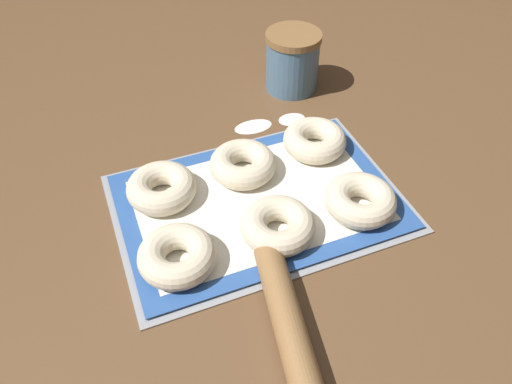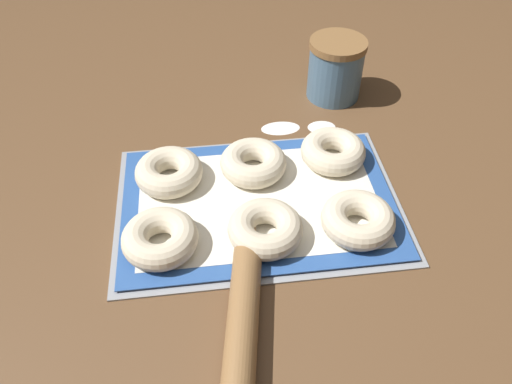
{
  "view_description": "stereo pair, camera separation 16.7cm",
  "coord_description": "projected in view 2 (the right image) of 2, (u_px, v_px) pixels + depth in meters",
  "views": [
    {
      "loc": [
        -0.25,
        -0.6,
        0.69
      ],
      "look_at": [
        -0.0,
        0.01,
        0.03
      ],
      "focal_mm": 35.0,
      "sensor_mm": 36.0,
      "label": 1
    },
    {
      "loc": [
        -0.09,
        -0.65,
        0.69
      ],
      "look_at": [
        -0.0,
        0.01,
        0.03
      ],
      "focal_mm": 35.0,
      "sensor_mm": 36.0,
      "label": 2
    }
  ],
  "objects": [
    {
      "name": "baking_mat",
      "position": [
        256.0,
        201.0,
        0.95
      ],
      "size": [
        0.52,
        0.35,
        0.0
      ],
      "color": "#2D569E",
      "rests_on": "baking_tray"
    },
    {
      "name": "bagel_back_center",
      "position": [
        253.0,
        163.0,
        0.99
      ],
      "size": [
        0.13,
        0.13,
        0.05
      ],
      "color": "beige",
      "rests_on": "baking_mat"
    },
    {
      "name": "flour_patch_far",
      "position": [
        322.0,
        127.0,
        1.13
      ],
      "size": [
        0.06,
        0.05,
        0.0
      ],
      "color": "white",
      "rests_on": "ground_plane"
    },
    {
      "name": "bagel_back_left",
      "position": [
        169.0,
        172.0,
        0.97
      ],
      "size": [
        0.13,
        0.13,
        0.05
      ],
      "color": "beige",
      "rests_on": "baking_mat"
    },
    {
      "name": "baking_tray",
      "position": [
        256.0,
        203.0,
        0.95
      ],
      "size": [
        0.54,
        0.37,
        0.01
      ],
      "color": "#93969B",
      "rests_on": "ground_plane"
    },
    {
      "name": "flour_patch_near",
      "position": [
        281.0,
        128.0,
        1.13
      ],
      "size": [
        0.09,
        0.05,
        0.0
      ],
      "color": "white",
      "rests_on": "ground_plane"
    },
    {
      "name": "flour_canister",
      "position": [
        335.0,
        69.0,
        1.17
      ],
      "size": [
        0.13,
        0.13,
        0.14
      ],
      "color": "slate",
      "rests_on": "ground_plane"
    },
    {
      "name": "bagel_back_right",
      "position": [
        333.0,
        151.0,
        1.02
      ],
      "size": [
        0.13,
        0.13,
        0.05
      ],
      "color": "beige",
      "rests_on": "baking_mat"
    },
    {
      "name": "bagel_front_left",
      "position": [
        160.0,
        238.0,
        0.85
      ],
      "size": [
        0.13,
        0.13,
        0.05
      ],
      "color": "beige",
      "rests_on": "baking_mat"
    },
    {
      "name": "bagel_front_center",
      "position": [
        268.0,
        228.0,
        0.87
      ],
      "size": [
        0.13,
        0.13,
        0.05
      ],
      "color": "beige",
      "rests_on": "baking_mat"
    },
    {
      "name": "ground_plane",
      "position": [
        259.0,
        209.0,
        0.95
      ],
      "size": [
        2.8,
        2.8,
        0.0
      ],
      "primitive_type": "plane",
      "color": "brown"
    },
    {
      "name": "rolling_pin",
      "position": [
        241.0,
        337.0,
        0.73
      ],
      "size": [
        0.1,
        0.42,
        0.05
      ],
      "color": "olive",
      "rests_on": "ground_plane"
    },
    {
      "name": "bagel_front_right",
      "position": [
        358.0,
        220.0,
        0.88
      ],
      "size": [
        0.13,
        0.13,
        0.05
      ],
      "color": "beige",
      "rests_on": "baking_mat"
    }
  ]
}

